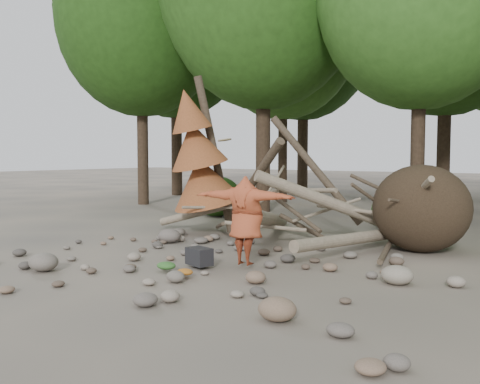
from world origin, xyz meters
The scene contains 13 objects.
ground centered at (0.00, 0.00, 0.00)m, with size 120.00×120.00×0.00m, color #514C44.
deadfall_pile centered at (2.02, 4.24, 0.95)m, with size 8.55×5.24×3.30m.
dead_conifer centered at (-3.12, 3.37, 2.11)m, with size 2.06×2.16×4.35m.
bush_left centered at (-5.50, 7.20, 0.72)m, with size 1.80×1.80×1.44m, color #224B14.
bush_mid centered at (0.80, 7.80, 0.56)m, with size 1.40×1.40×1.12m, color #2E601B.
frisbee_thrower centered at (0.37, 0.57, 0.94)m, with size 2.16×1.04×2.46m.
backpack centered at (-0.40, 0.08, 0.17)m, with size 0.50×0.33×0.33m, color black.
cloth_green centered at (-0.67, -0.56, 0.07)m, with size 0.38×0.32×0.14m, color #2F6026.
cloth_orange centered at (-0.07, -0.72, 0.06)m, with size 0.32×0.26×0.12m, color #9F5B1B.
boulder_front_left centered at (-2.61, -1.85, 0.18)m, with size 0.58×0.53×0.35m, color #6D655B.
boulder_front_right centered at (2.57, -1.89, 0.16)m, with size 0.53×0.48×0.32m, color #79614B.
boulder_mid_right centered at (3.20, 0.99, 0.16)m, with size 0.55×0.49×0.33m, color gray.
boulder_mid_left centered at (-2.90, 1.95, 0.17)m, with size 0.58×0.52×0.35m, color #665C55.
Camera 1 is at (6.18, -7.84, 2.20)m, focal length 40.00 mm.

